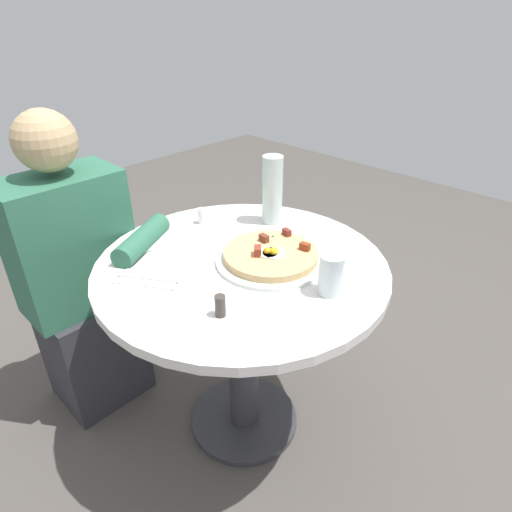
{
  "coord_description": "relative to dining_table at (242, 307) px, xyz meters",
  "views": [
    {
      "loc": [
        -0.79,
        -0.83,
        1.4
      ],
      "look_at": [
        0.03,
        -0.03,
        0.73
      ],
      "focal_mm": 30.64,
      "sensor_mm": 36.0,
      "label": 1
    }
  ],
  "objects": [
    {
      "name": "napkin",
      "position": [
        -0.27,
        0.11,
        0.17
      ],
      "size": [
        0.21,
        0.22,
        0.0
      ],
      "primitive_type": "cube",
      "rotation": [
        0.0,
        0.0,
        2.15
      ],
      "color": "white",
      "rests_on": "dining_table"
    },
    {
      "name": "water_glass",
      "position": [
        0.06,
        -0.29,
        0.23
      ],
      "size": [
        0.07,
        0.07,
        0.12
      ],
      "primitive_type": "cylinder",
      "color": "silver",
      "rests_on": "dining_table"
    },
    {
      "name": "dining_table",
      "position": [
        0.0,
        0.0,
        0.0
      ],
      "size": [
        0.89,
        0.89,
        0.71
      ],
      "color": "silver",
      "rests_on": "ground_plane"
    },
    {
      "name": "pepper_shaker",
      "position": [
        -0.22,
        -0.15,
        0.2
      ],
      "size": [
        0.03,
        0.03,
        0.06
      ],
      "primitive_type": "cylinder",
      "color": "#3F3833",
      "rests_on": "dining_table"
    },
    {
      "name": "salt_shaker",
      "position": [
        0.09,
        0.3,
        0.2
      ],
      "size": [
        0.03,
        0.03,
        0.06
      ],
      "primitive_type": "cylinder",
      "color": "white",
      "rests_on": "dining_table"
    },
    {
      "name": "water_bottle",
      "position": [
        0.28,
        0.13,
        0.29
      ],
      "size": [
        0.07,
        0.07,
        0.24
      ],
      "primitive_type": "cylinder",
      "color": "silver",
      "rests_on": "dining_table"
    },
    {
      "name": "breakfast_pizza",
      "position": [
        0.07,
        -0.06,
        0.19
      ],
      "size": [
        0.29,
        0.29,
        0.05
      ],
      "color": "tan",
      "rests_on": "pizza_plate"
    },
    {
      "name": "person_seated",
      "position": [
        -0.29,
        0.53,
        -0.04
      ],
      "size": [
        0.46,
        0.48,
        1.14
      ],
      "color": "#2D2D33",
      "rests_on": "ground_plane"
    },
    {
      "name": "pizza_plate",
      "position": [
        0.07,
        -0.06,
        0.17
      ],
      "size": [
        0.34,
        0.34,
        0.01
      ],
      "primitive_type": "cylinder",
      "color": "silver",
      "rests_on": "dining_table"
    },
    {
      "name": "knife",
      "position": [
        -0.28,
        0.1,
        0.17
      ],
      "size": [
        0.11,
        0.16,
        0.0
      ],
      "primitive_type": "cube",
      "rotation": [
        0.0,
        0.0,
        2.15
      ],
      "color": "silver",
      "rests_on": "napkin"
    },
    {
      "name": "ground_plane",
      "position": [
        0.0,
        0.0,
        -0.55
      ],
      "size": [
        6.0,
        6.0,
        0.0
      ],
      "primitive_type": "plane",
      "color": "#4C4742"
    },
    {
      "name": "bread_plate",
      "position": [
        -0.11,
        0.32,
        0.17
      ],
      "size": [
        0.17,
        0.17,
        0.01
      ],
      "primitive_type": "cylinder",
      "color": "silver",
      "rests_on": "dining_table"
    },
    {
      "name": "fork",
      "position": [
        -0.25,
        0.12,
        0.17
      ],
      "size": [
        0.11,
        0.16,
        0.0
      ],
      "primitive_type": "cube",
      "rotation": [
        0.0,
        0.0,
        2.15
      ],
      "color": "silver",
      "rests_on": "napkin"
    }
  ]
}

